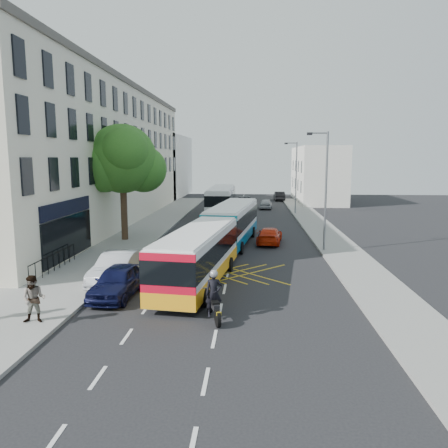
% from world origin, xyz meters
% --- Properties ---
extents(ground, '(120.00, 120.00, 0.00)m').
position_xyz_m(ground, '(0.00, 0.00, 0.00)').
color(ground, black).
rests_on(ground, ground).
extents(pavement_left, '(5.00, 70.00, 0.15)m').
position_xyz_m(pavement_left, '(-8.50, 15.00, 0.07)').
color(pavement_left, gray).
rests_on(pavement_left, ground).
extents(pavement_right, '(3.00, 70.00, 0.15)m').
position_xyz_m(pavement_right, '(7.50, 15.00, 0.07)').
color(pavement_right, gray).
rests_on(pavement_right, ground).
extents(terrace_main, '(8.30, 45.00, 13.50)m').
position_xyz_m(terrace_main, '(-14.00, 24.49, 6.76)').
color(terrace_main, beige).
rests_on(terrace_main, ground).
extents(terrace_far, '(8.00, 20.00, 10.00)m').
position_xyz_m(terrace_far, '(-14.00, 55.00, 5.00)').
color(terrace_far, silver).
rests_on(terrace_far, ground).
extents(building_right, '(6.00, 18.00, 8.00)m').
position_xyz_m(building_right, '(11.00, 48.00, 4.00)').
color(building_right, silver).
rests_on(building_right, ground).
extents(street_tree, '(6.30, 5.70, 8.80)m').
position_xyz_m(street_tree, '(-8.51, 14.97, 6.29)').
color(street_tree, '#382619').
rests_on(street_tree, pavement_left).
extents(lamp_near, '(1.45, 0.15, 8.00)m').
position_xyz_m(lamp_near, '(6.20, 12.00, 4.62)').
color(lamp_near, slate).
rests_on(lamp_near, pavement_right).
extents(lamp_far, '(1.45, 0.15, 8.00)m').
position_xyz_m(lamp_far, '(6.20, 32.00, 4.62)').
color(lamp_far, slate).
rests_on(lamp_far, pavement_right).
extents(railings, '(0.08, 5.60, 1.14)m').
position_xyz_m(railings, '(-9.70, 5.30, 0.72)').
color(railings, black).
rests_on(railings, pavement_left).
extents(bus_near, '(3.61, 10.30, 2.83)m').
position_xyz_m(bus_near, '(-1.39, 3.80, 1.49)').
color(bus_near, silver).
rests_on(bus_near, ground).
extents(bus_mid, '(3.79, 10.82, 2.98)m').
position_xyz_m(bus_mid, '(-0.13, 14.58, 1.57)').
color(bus_mid, silver).
rests_on(bus_mid, ground).
extents(bus_far, '(2.90, 11.24, 3.15)m').
position_xyz_m(bus_far, '(-2.08, 30.96, 1.66)').
color(bus_far, silver).
rests_on(bus_far, ground).
extents(motorbike, '(0.89, 2.26, 2.06)m').
position_xyz_m(motorbike, '(-0.18, -1.14, 0.97)').
color(motorbike, black).
rests_on(motorbike, ground).
extents(parked_car_blue, '(2.00, 4.44, 1.48)m').
position_xyz_m(parked_car_blue, '(-4.90, 1.53, 0.74)').
color(parked_car_blue, '#0D1034').
rests_on(parked_car_blue, ground).
extents(parked_car_silver, '(2.01, 4.89, 1.58)m').
position_xyz_m(parked_car_silver, '(-5.60, 3.88, 0.79)').
color(parked_car_silver, '#B5B7BE').
rests_on(parked_car_silver, ground).
extents(red_hatchback, '(2.23, 4.41, 1.23)m').
position_xyz_m(red_hatchback, '(2.68, 14.78, 0.61)').
color(red_hatchback, red).
rests_on(red_hatchback, ground).
extents(distant_car_grey, '(2.63, 5.38, 1.47)m').
position_xyz_m(distant_car_grey, '(0.41, 38.83, 0.74)').
color(distant_car_grey, '#44474C').
rests_on(distant_car_grey, ground).
extents(distant_car_silver, '(1.83, 3.89, 1.29)m').
position_xyz_m(distant_car_silver, '(3.16, 37.53, 0.64)').
color(distant_car_silver, '#A9ACB1').
rests_on(distant_car_silver, ground).
extents(distant_car_dark, '(1.59, 4.21, 1.37)m').
position_xyz_m(distant_car_dark, '(5.50, 48.41, 0.69)').
color(distant_car_dark, black).
rests_on(distant_car_dark, ground).
extents(pedestrian_near, '(0.98, 0.81, 1.85)m').
position_xyz_m(pedestrian_near, '(-7.00, -2.23, 1.08)').
color(pedestrian_near, gray).
rests_on(pedestrian_near, pavement_left).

